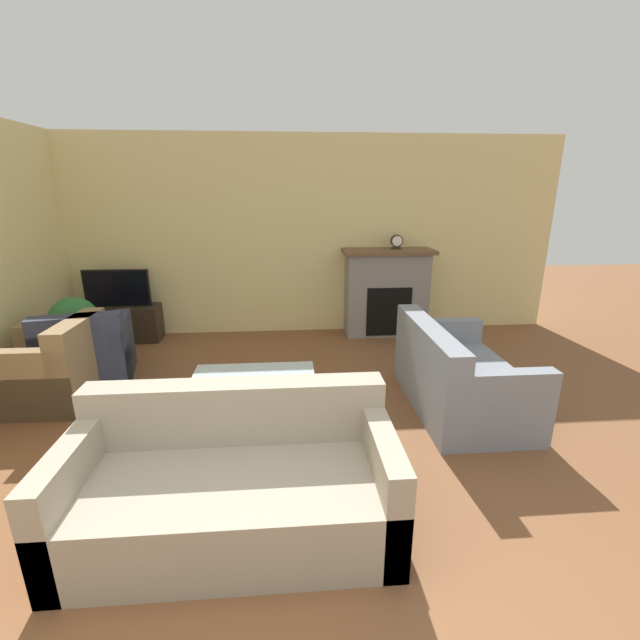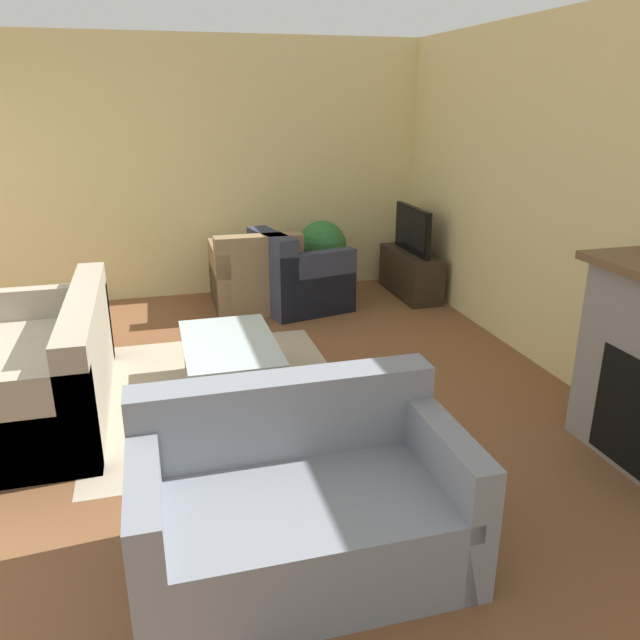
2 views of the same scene
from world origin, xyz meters
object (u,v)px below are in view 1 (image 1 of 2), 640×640
(potted_plant, at_px, (75,323))
(mantel_clock, at_px, (397,242))
(couch_sectional, at_px, (235,485))
(armchair_accent, at_px, (88,355))
(tv, at_px, (117,288))
(armchair_by_window, at_px, (51,372))
(coffee_table, at_px, (253,381))
(couch_loveseat, at_px, (457,379))

(potted_plant, distance_m, mantel_clock, 4.07)
(couch_sectional, relative_size, potted_plant, 2.22)
(couch_sectional, bearing_deg, armchair_accent, 128.87)
(tv, bearing_deg, mantel_clock, 0.58)
(armchair_by_window, xyz_separation_m, coffee_table, (1.98, -0.53, 0.08))
(couch_loveseat, distance_m, mantel_clock, 2.44)
(couch_loveseat, bearing_deg, tv, 60.28)
(armchair_by_window, height_order, coffee_table, armchair_by_window)
(tv, height_order, armchair_by_window, tv)
(couch_sectional, height_order, couch_loveseat, same)
(couch_sectional, xyz_separation_m, armchair_accent, (-1.78, 2.21, 0.01))
(couch_loveseat, height_order, coffee_table, couch_loveseat)
(coffee_table, bearing_deg, couch_sectional, -91.32)
(armchair_by_window, bearing_deg, potted_plant, -173.85)
(coffee_table, bearing_deg, armchair_accent, 152.59)
(armchair_by_window, distance_m, coffee_table, 2.05)
(couch_loveseat, height_order, mantel_clock, mantel_clock)
(armchair_accent, height_order, potted_plant, potted_plant)
(coffee_table, xyz_separation_m, potted_plant, (-2.06, 1.27, 0.19))
(armchair_accent, distance_m, coffee_table, 2.04)
(tv, distance_m, potted_plant, 1.01)
(potted_plant, bearing_deg, tv, 82.75)
(coffee_table, bearing_deg, potted_plant, 148.30)
(tv, distance_m, armchair_accent, 1.39)
(couch_loveseat, bearing_deg, armchair_accent, 76.85)
(couch_sectional, bearing_deg, tv, 118.33)
(couch_loveseat, relative_size, mantel_clock, 7.68)
(couch_loveseat, height_order, armchair_by_window, same)
(tv, height_order, armchair_accent, tv)
(armchair_by_window, bearing_deg, tv, 178.84)
(armchair_accent, xyz_separation_m, mantel_clock, (3.63, 1.35, 1.01))
(potted_plant, xyz_separation_m, mantel_clock, (3.87, 1.02, 0.74))
(armchair_by_window, bearing_deg, couch_loveseat, 83.95)
(couch_loveseat, height_order, potted_plant, potted_plant)
(couch_sectional, height_order, mantel_clock, mantel_clock)
(couch_sectional, xyz_separation_m, coffee_table, (0.03, 1.27, 0.08))
(couch_loveseat, bearing_deg, potted_plant, 73.14)
(armchair_by_window, relative_size, mantel_clock, 4.62)
(tv, bearing_deg, couch_sectional, -61.67)
(tv, height_order, couch_sectional, tv)
(tv, xyz_separation_m, armchair_accent, (0.12, -1.31, -0.44))
(mantel_clock, bearing_deg, armchair_by_window, -155.11)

